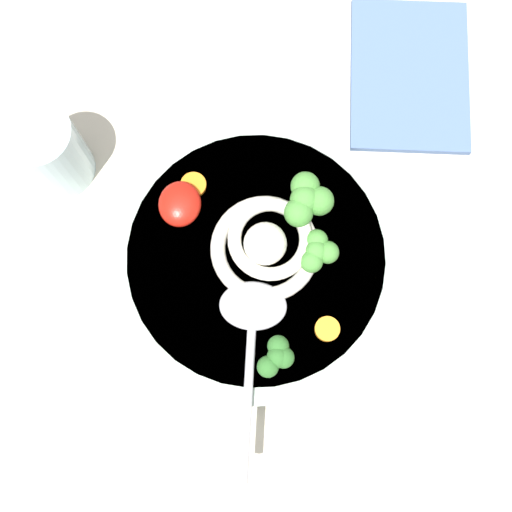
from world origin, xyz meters
The scene contains 12 objects.
table_slab centered at (0.00, 0.00, 1.29)cm, with size 134.90×134.90×2.57cm, color #BCB29E.
soup_bowl centered at (3.42, 2.41, 5.59)cm, with size 26.87×26.87×5.84cm.
noodle_pile centered at (4.19, 1.53, 9.78)cm, with size 10.87×10.66×4.37cm.
soup_spoon centered at (-2.67, 2.38, 9.22)cm, with size 17.22×6.03×1.60cm.
chili_sauce_dollop centered at (7.63, 9.64, 9.39)cm, with size 4.34×3.90×1.95cm, color #B2190F.
broccoli_floret_far centered at (8.22, -1.82, 10.97)cm, with size 5.15×4.43×4.07cm.
broccoli_floret_rear centered at (-5.71, 0.30, 10.25)cm, with size 3.70×3.19×2.93cm.
broccoli_floret_beside_noodles centered at (3.71, -3.05, 10.39)cm, with size 3.98×3.42×3.14cm.
carrot_slice_right centered at (9.77, 8.64, 8.64)cm, with size 2.40×2.40×0.45cm, color orange.
carrot_slice_near_spoon centered at (-2.88, -4.29, 8.74)cm, with size 2.22×2.22×0.65cm, color orange.
drinking_glass centered at (12.72, 22.84, 7.36)cm, with size 6.66×6.66×9.57cm, color silver.
folded_napkin centered at (25.19, -12.49, 2.97)cm, with size 17.17×12.36×0.80cm, color #4C6693.
Camera 1 is at (-10.11, 1.58, 68.71)cm, focal length 47.67 mm.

